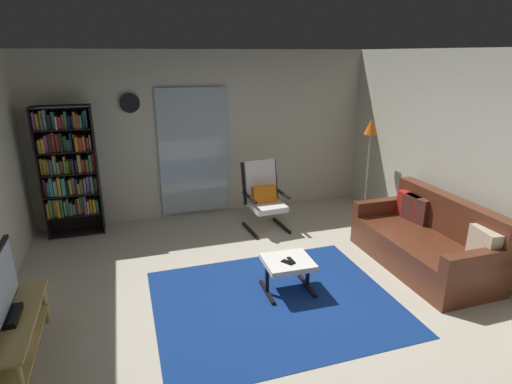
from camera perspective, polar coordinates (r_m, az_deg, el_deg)
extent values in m
plane|color=beige|center=(4.60, 1.46, -15.00)|extent=(7.02, 7.02, 0.00)
cube|color=beige|center=(6.76, -6.63, 7.79)|extent=(5.60, 0.06, 2.60)
cube|color=beige|center=(5.52, 29.13, 3.15)|extent=(0.06, 6.00, 2.60)
cube|color=silver|center=(6.70, -8.49, 5.43)|extent=(1.10, 0.01, 2.00)
cube|color=navy|center=(4.62, 2.60, -14.79)|extent=(2.53, 2.09, 0.01)
cube|color=tan|center=(4.14, -30.94, -14.87)|extent=(0.45, 1.23, 0.02)
cube|color=tan|center=(4.26, -30.39, -17.60)|extent=(0.41, 1.17, 0.02)
cylinder|color=tan|center=(4.68, -26.89, -13.46)|extent=(0.05, 0.05, 0.43)
cylinder|color=tan|center=(4.76, -31.19, -13.66)|extent=(0.05, 0.05, 0.43)
cube|color=silver|center=(4.19, -30.67, -17.55)|extent=(0.27, 0.28, 0.07)
cube|color=black|center=(4.12, -31.03, -14.44)|extent=(0.20, 0.32, 0.05)
cube|color=silver|center=(3.98, -31.42, -10.89)|extent=(0.01, 0.82, 0.47)
cube|color=black|center=(6.51, -27.46, 2.09)|extent=(0.02, 0.30, 1.87)
cube|color=black|center=(6.42, -20.87, 2.77)|extent=(0.02, 0.30, 1.87)
cube|color=black|center=(6.59, -24.07, 2.75)|extent=(0.77, 0.02, 1.87)
cube|color=black|center=(6.74, -23.17, -5.09)|extent=(0.74, 0.28, 0.02)
cube|color=black|center=(6.63, -23.49, -2.75)|extent=(0.74, 0.28, 0.02)
cube|color=black|center=(6.54, -23.83, -0.19)|extent=(0.74, 0.28, 0.02)
cube|color=black|center=(6.45, -24.19, 2.43)|extent=(0.74, 0.28, 0.02)
cube|color=black|center=(6.38, -24.55, 5.12)|extent=(0.74, 0.28, 0.02)
cube|color=black|center=(6.33, -24.93, 7.86)|extent=(0.74, 0.28, 0.02)
cube|color=black|center=(6.29, -25.29, 10.50)|extent=(0.74, 0.28, 0.02)
cube|color=orange|center=(6.63, -26.50, -2.11)|extent=(0.03, 0.21, 0.21)
cube|color=#3D873E|center=(6.63, -26.16, -1.85)|extent=(0.04, 0.22, 0.26)
cube|color=gold|center=(6.62, -25.73, -1.87)|extent=(0.04, 0.15, 0.25)
cube|color=orange|center=(6.60, -25.35, -1.84)|extent=(0.04, 0.23, 0.26)
cube|color=#3A7D42|center=(6.59, -24.97, -1.78)|extent=(0.02, 0.21, 0.26)
cube|color=#589B96|center=(6.60, -24.61, -1.92)|extent=(0.03, 0.14, 0.22)
cube|color=#A28B2D|center=(6.60, -24.32, -1.76)|extent=(0.02, 0.13, 0.25)
cube|color=#296AA4|center=(6.61, -23.95, -1.93)|extent=(0.04, 0.20, 0.19)
cube|color=#999637|center=(6.62, -23.57, -2.02)|extent=(0.03, 0.17, 0.15)
cube|color=#2B2E31|center=(6.58, -23.33, -1.72)|extent=(0.02, 0.16, 0.23)
cube|color=orange|center=(6.59, -23.04, -1.64)|extent=(0.02, 0.14, 0.24)
cube|color=#388945|center=(6.58, -22.71, -1.55)|extent=(0.04, 0.11, 0.25)
cube|color=#903D93|center=(6.58, -22.29, -1.44)|extent=(0.03, 0.23, 0.27)
cube|color=gold|center=(6.57, -21.95, -1.79)|extent=(0.03, 0.19, 0.19)
cube|color=#AA9B27|center=(6.58, -21.62, -1.59)|extent=(0.03, 0.22, 0.22)
cube|color=gold|center=(6.57, -21.24, -1.65)|extent=(0.04, 0.18, 0.20)
cube|color=green|center=(6.58, -20.86, -1.66)|extent=(0.03, 0.19, 0.18)
cube|color=red|center=(6.56, -26.91, 0.64)|extent=(0.03, 0.12, 0.25)
cube|color=#376CB1|center=(6.55, -26.49, 0.51)|extent=(0.04, 0.18, 0.21)
cube|color=teal|center=(6.53, -26.17, 0.74)|extent=(0.04, 0.17, 0.26)
cube|color=beige|center=(6.53, -25.68, 0.61)|extent=(0.04, 0.18, 0.21)
cube|color=gold|center=(6.51, -25.27, 0.83)|extent=(0.04, 0.20, 0.27)
cube|color=teal|center=(6.51, -24.78, 0.83)|extent=(0.04, 0.23, 0.25)
cube|color=black|center=(6.51, -24.34, 0.69)|extent=(0.04, 0.15, 0.20)
cube|color=#A49C38|center=(6.51, -24.00, 0.82)|extent=(0.03, 0.21, 0.22)
cube|color=brown|center=(6.51, -23.67, 0.94)|extent=(0.04, 0.15, 0.24)
cube|color=#3D5EB1|center=(6.49, -23.30, 0.80)|extent=(0.02, 0.13, 0.21)
cube|color=olive|center=(6.51, -23.01, 0.64)|extent=(0.03, 0.22, 0.16)
cube|color=brown|center=(6.47, -22.72, 0.84)|extent=(0.04, 0.19, 0.21)
cube|color=#5599A0|center=(6.48, -22.34, 0.94)|extent=(0.02, 0.20, 0.22)
cube|color=#984395|center=(6.49, -21.97, 1.08)|extent=(0.04, 0.15, 0.23)
cube|color=teal|center=(6.46, -21.54, 1.08)|extent=(0.04, 0.16, 0.24)
cube|color=brown|center=(6.49, -21.09, 1.11)|extent=(0.04, 0.16, 0.22)
cube|color=gold|center=(6.47, -27.26, 3.14)|extent=(0.04, 0.10, 0.22)
cube|color=gold|center=(6.48, -26.89, 3.17)|extent=(0.03, 0.16, 0.21)
cube|color=gold|center=(6.45, -26.59, 3.09)|extent=(0.03, 0.11, 0.20)
cube|color=#3C5EAD|center=(6.45, -26.19, 3.18)|extent=(0.03, 0.19, 0.21)
cube|color=olive|center=(6.45, -25.82, 3.46)|extent=(0.04, 0.17, 0.26)
cube|color=teal|center=(6.46, -25.38, 3.11)|extent=(0.03, 0.20, 0.16)
cube|color=brown|center=(6.43, -25.01, 3.16)|extent=(0.04, 0.10, 0.18)
cube|color=olive|center=(6.42, -24.67, 3.48)|extent=(0.03, 0.17, 0.24)
cube|color=#338D3B|center=(6.42, -24.35, 3.23)|extent=(0.03, 0.15, 0.18)
cube|color=#AA9F3E|center=(6.44, -24.05, 3.30)|extent=(0.03, 0.10, 0.17)
cube|color=#2E2233|center=(6.42, -23.73, 3.43)|extent=(0.03, 0.23, 0.20)
cube|color=#3E5BAF|center=(6.42, -23.34, 3.36)|extent=(0.03, 0.12, 0.17)
cube|color=#AA9F37|center=(6.41, -23.00, 3.74)|extent=(0.04, 0.22, 0.25)
cube|color=#C03C35|center=(6.39, -22.56, 3.39)|extent=(0.04, 0.10, 0.18)
cube|color=brown|center=(6.39, -22.09, 3.47)|extent=(0.04, 0.17, 0.18)
cube|color=#327B4A|center=(6.41, -21.68, 3.87)|extent=(0.04, 0.23, 0.25)
cube|color=red|center=(6.40, -21.34, 3.99)|extent=(0.03, 0.18, 0.27)
cube|color=#A7913C|center=(6.42, -27.67, 5.54)|extent=(0.02, 0.14, 0.16)
cube|color=orange|center=(6.42, -27.41, 5.69)|extent=(0.03, 0.24, 0.18)
cube|color=gold|center=(6.40, -27.08, 5.75)|extent=(0.03, 0.20, 0.19)
cube|color=#914288|center=(6.40, -26.75, 5.98)|extent=(0.04, 0.16, 0.23)
cube|color=#2C2B1F|center=(6.37, -26.35, 6.08)|extent=(0.04, 0.13, 0.25)
cube|color=red|center=(6.37, -25.97, 6.19)|extent=(0.04, 0.13, 0.26)
cube|color=brown|center=(6.39, -25.47, 6.18)|extent=(0.04, 0.17, 0.24)
cube|color=#2E2327|center=(6.35, -25.09, 6.25)|extent=(0.03, 0.19, 0.26)
cube|color=#428646|center=(6.38, -24.65, 6.10)|extent=(0.04, 0.11, 0.20)
cube|color=#5B9F9C|center=(6.37, -24.21, 5.94)|extent=(0.04, 0.15, 0.16)
cube|color=#172631|center=(6.34, -23.95, 6.37)|extent=(0.03, 0.22, 0.25)
cube|color=orange|center=(6.33, -23.61, 6.28)|extent=(0.02, 0.10, 0.23)
cube|color=orange|center=(6.33, -23.30, 6.19)|extent=(0.04, 0.23, 0.20)
cube|color=red|center=(6.34, -22.86, 6.20)|extent=(0.04, 0.23, 0.19)
cube|color=orange|center=(6.34, -22.47, 6.29)|extent=(0.03, 0.23, 0.20)
cube|color=purple|center=(6.32, -22.05, 6.18)|extent=(0.04, 0.11, 0.17)
cube|color=gold|center=(6.34, -21.73, 6.47)|extent=(0.02, 0.19, 0.22)
cube|color=#9A4994|center=(6.37, -28.10, 8.61)|extent=(0.03, 0.18, 0.23)
cube|color=#939F37|center=(6.37, -27.67, 8.59)|extent=(0.04, 0.20, 0.22)
cube|color=brown|center=(6.35, -27.25, 8.81)|extent=(0.03, 0.24, 0.26)
cube|color=teal|center=(6.35, -26.88, 8.91)|extent=(0.03, 0.24, 0.26)
cube|color=#2A2331|center=(6.31, -26.45, 8.61)|extent=(0.04, 0.12, 0.20)
cube|color=#428751|center=(6.31, -26.01, 8.81)|extent=(0.04, 0.10, 0.23)
cube|color=beige|center=(6.30, -25.61, 8.60)|extent=(0.02, 0.23, 0.17)
cube|color=red|center=(6.30, -25.26, 8.59)|extent=(0.04, 0.13, 0.16)
cube|color=brown|center=(6.33, -24.85, 8.82)|extent=(0.03, 0.18, 0.19)
cube|color=#2E7850|center=(6.30, -24.58, 9.02)|extent=(0.03, 0.17, 0.23)
cube|color=#251B31|center=(6.30, -24.17, 8.78)|extent=(0.03, 0.13, 0.17)
cube|color=#3F6BB5|center=(6.31, -23.78, 8.84)|extent=(0.02, 0.14, 0.17)
cube|color=#9A9B32|center=(6.28, -23.52, 9.08)|extent=(0.03, 0.20, 0.22)
cube|color=red|center=(6.27, -23.20, 8.99)|extent=(0.03, 0.23, 0.20)
cube|color=#3A854D|center=(6.28, -22.86, 8.95)|extent=(0.03, 0.20, 0.18)
cube|color=teal|center=(6.29, -22.52, 9.21)|extent=(0.02, 0.11, 0.22)
cube|color=teal|center=(6.28, -22.26, 9.33)|extent=(0.02, 0.11, 0.24)
cube|color=#5C2D1A|center=(5.61, 21.68, -7.57)|extent=(0.90, 1.84, 0.40)
cube|color=#5C2D1A|center=(5.67, 25.03, -2.92)|extent=(0.18, 1.84, 0.48)
cube|color=#5C2D1A|center=(4.94, 28.26, -8.27)|extent=(0.90, 0.14, 0.20)
cube|color=#5C2D1A|center=(6.11, 17.08, -1.86)|extent=(0.90, 0.14, 0.20)
cube|color=beige|center=(5.18, 28.76, -6.28)|extent=(0.20, 0.40, 0.34)
cube|color=brown|center=(5.93, 21.09, -2.20)|extent=(0.21, 0.40, 0.34)
cube|color=red|center=(6.04, 20.28, -1.76)|extent=(0.15, 0.38, 0.34)
cube|color=black|center=(6.44, 3.53, -4.59)|extent=(0.08, 0.60, 0.04)
cube|color=black|center=(6.44, 2.66, 1.67)|extent=(0.05, 0.18, 0.63)
cube|color=black|center=(6.27, 3.54, -0.15)|extent=(0.08, 0.52, 0.03)
cube|color=black|center=(6.25, -0.81, -5.29)|extent=(0.08, 0.60, 0.04)
cube|color=black|center=(6.25, -1.69, 1.16)|extent=(0.05, 0.18, 0.63)
cube|color=black|center=(6.08, -0.90, -0.73)|extent=(0.08, 0.52, 0.03)
cube|color=white|center=(6.19, 1.49, -1.94)|extent=(0.51, 0.55, 0.08)
cube|color=white|center=(6.31, 0.59, 1.72)|extent=(0.49, 0.22, 0.60)
cube|color=orange|center=(6.24, 1.14, -0.61)|extent=(0.37, 0.21, 0.34)
cube|color=white|center=(4.65, 4.40, -9.57)|extent=(0.53, 0.49, 0.06)
cube|color=black|center=(4.75, 1.51, -13.55)|extent=(0.05, 0.48, 0.04)
cube|color=black|center=(4.67, 1.53, -11.85)|extent=(0.04, 0.04, 0.33)
cube|color=black|center=(4.90, 7.00, -12.63)|extent=(0.05, 0.48, 0.04)
cube|color=black|center=(4.82, 7.08, -10.97)|extent=(0.04, 0.04, 0.33)
cube|color=black|center=(4.61, 4.83, -9.31)|extent=(0.05, 0.15, 0.02)
cube|color=black|center=(4.58, 4.35, -9.57)|extent=(0.14, 0.15, 0.01)
cylinder|color=#A5A5AD|center=(7.05, 14.47, -3.18)|extent=(0.22, 0.22, 0.02)
cylinder|color=#B2B2B7|center=(6.83, 14.92, 2.12)|extent=(0.02, 0.02, 1.34)
cone|color=orange|center=(6.66, 15.47, 8.63)|extent=(0.21, 0.21, 0.24)
cylinder|color=silver|center=(6.49, -16.91, 11.60)|extent=(0.28, 0.02, 0.28)
cylinder|color=black|center=(6.48, -16.91, 11.59)|extent=(0.29, 0.01, 0.29)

